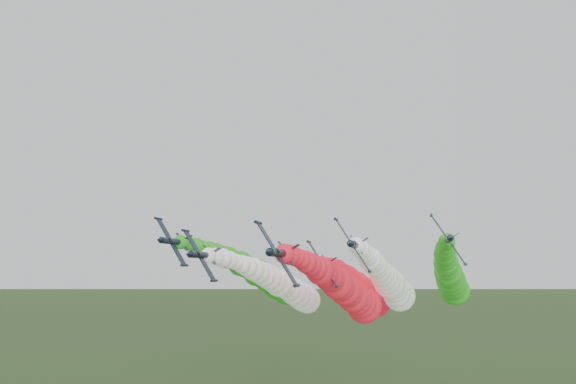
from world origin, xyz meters
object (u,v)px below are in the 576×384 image
jet_outer_right (450,277)px  jet_trail (365,291)px  jet_inner_right (389,282)px  jet_outer_left (264,277)px  jet_lead (348,292)px  jet_inner_left (285,287)px

jet_outer_right → jet_trail: jet_outer_right is taller
jet_inner_right → jet_outer_left: bearing=174.4°
jet_lead → jet_inner_right: jet_inner_right is taller
jet_outer_left → jet_trail: bearing=23.4°
jet_inner_right → jet_trail: (-6.16, 12.16, -2.47)m
jet_outer_right → jet_trail: (-19.19, 4.89, -3.47)m
jet_lead → jet_trail: size_ratio=1.00×
jet_inner_right → jet_trail: 13.85m
jet_inner_left → jet_outer_right: jet_outer_right is taller
jet_inner_right → jet_outer_left: size_ratio=1.00×
jet_lead → jet_inner_left: (-15.02, 12.45, 0.46)m
jet_inner_right → jet_outer_left: (-27.99, 2.73, 0.87)m
jet_lead → jet_outer_right: jet_outer_right is taller
jet_inner_left → jet_trail: (15.89, 14.55, -1.47)m
jet_inner_left → jet_trail: jet_inner_left is taller
jet_inner_left → jet_outer_left: (-5.95, 5.12, 1.87)m
jet_outer_left → jet_outer_right: (41.02, 4.54, 0.13)m
jet_outer_left → jet_lead: bearing=-40.0°
jet_inner_right → jet_outer_right: jet_outer_right is taller
jet_inner_left → jet_outer_left: jet_outer_left is taller
jet_trail → jet_outer_right: bearing=-14.3°
jet_inner_left → jet_outer_left: 8.06m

